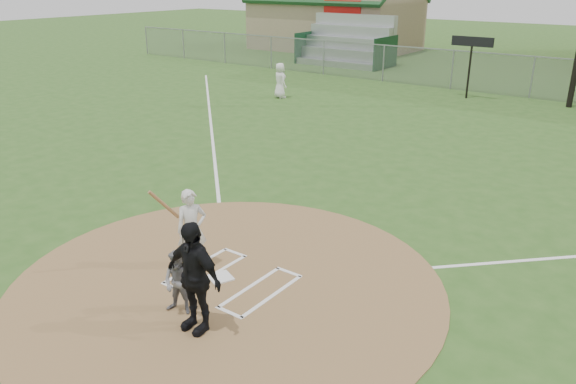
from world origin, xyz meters
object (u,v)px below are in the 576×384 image
Objects in this scene: ondeck_player at (280,81)px; batter_at_plate at (192,229)px; catcher at (179,283)px; umpire at (194,277)px; home_plate at (221,277)px.

ondeck_player is 17.25m from batter_at_plate.
ondeck_player reaches higher than catcher.
ondeck_player is (-9.93, 16.11, 0.22)m from catcher.
ondeck_player is 0.95× the size of batter_at_plate.
batter_at_plate is at bearing 111.19° from catcher.
umpire reaches higher than batter_at_plate.
ondeck_player is at bearing 123.17° from home_plate.
batter_at_plate is at bearing 176.97° from home_plate.
catcher is 1.71m from batter_at_plate.
ondeck_player reaches higher than home_plate.
ondeck_player is (-10.50, 16.29, -0.16)m from umpire.
umpire reaches higher than ondeck_player.
ondeck_player is at bearing 121.07° from batter_at_plate.
batter_at_plate is at bearing 145.26° from ondeck_player.
umpire is at bearing -33.74° from catcher.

